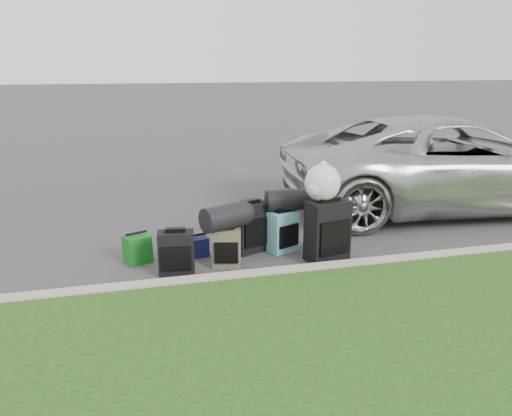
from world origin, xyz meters
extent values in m
plane|color=#383535|center=(0.00, 0.00, 0.00)|extent=(120.00, 120.00, 0.00)
cube|color=#9E937F|center=(0.00, -1.00, 0.07)|extent=(120.00, 0.18, 0.15)
imported|color=#B7B7B2|center=(3.62, 1.27, 0.79)|extent=(5.96, 3.21, 1.59)
cube|color=black|center=(-1.26, -0.48, 0.26)|extent=(0.45, 0.29, 0.53)
cube|color=black|center=(-0.22, 0.04, 0.33)|extent=(0.53, 0.43, 0.67)
cube|color=#48422F|center=(-0.63, -0.39, 0.24)|extent=(0.39, 0.29, 0.49)
cube|color=teal|center=(0.20, -0.07, 0.27)|extent=(0.44, 0.36, 0.55)
cube|color=black|center=(0.66, -0.52, 0.39)|extent=(0.58, 0.42, 0.79)
cube|color=#16641A|center=(-1.70, 0.01, 0.18)|extent=(0.38, 0.35, 0.35)
cube|color=navy|center=(-0.93, 0.02, 0.13)|extent=(0.27, 0.23, 0.26)
cylinder|color=black|center=(-0.64, -0.39, 0.64)|extent=(0.65, 0.51, 0.31)
cylinder|color=black|center=(0.25, -0.01, 0.69)|extent=(0.52, 0.30, 0.29)
sphere|color=white|center=(0.59, -0.45, 1.01)|extent=(0.45, 0.45, 0.45)
camera|label=1|loc=(-1.70, -6.12, 2.45)|focal=35.00mm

